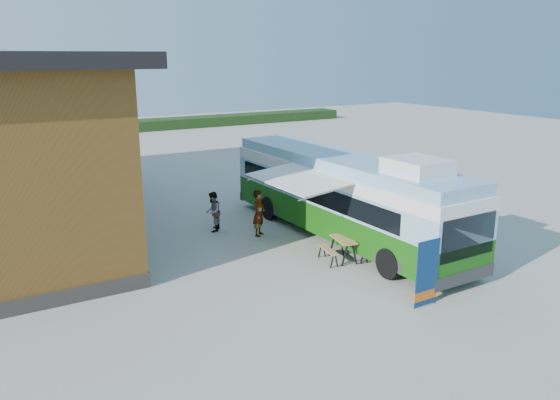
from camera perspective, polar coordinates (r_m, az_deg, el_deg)
ground at (r=21.30m, az=3.47°, el=-5.42°), size 100.00×100.00×0.00m
hedge at (r=58.21m, az=-11.19°, el=7.86°), size 40.00×3.00×1.00m
bus at (r=22.46m, az=6.59°, el=0.69°), size 2.90×13.04×4.00m
awning at (r=20.86m, az=2.78°, el=2.49°), size 2.85×4.59×0.54m
banner at (r=17.17m, az=15.06°, el=-8.00°), size 0.92×0.19×2.11m
picnic_table at (r=20.34m, az=6.62°, el=-4.62°), size 1.71×1.58×0.84m
person_a at (r=22.89m, az=-2.21°, el=-1.35°), size 0.84×0.84×1.97m
person_b at (r=23.63m, az=-7.02°, el=-1.22°), size 1.02×1.07×1.74m
slurry_tanker at (r=33.21m, az=-20.50°, el=3.46°), size 3.17×6.01×2.31m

